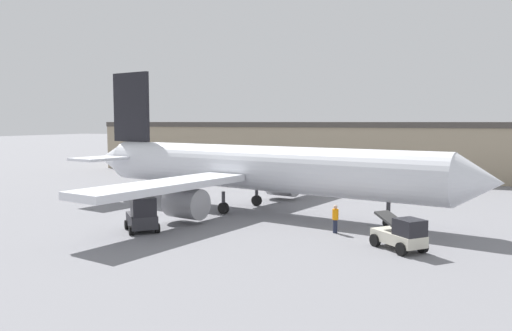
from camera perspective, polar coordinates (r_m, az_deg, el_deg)
ground_plane at (r=40.70m, az=0.00°, el=-5.26°), size 400.00×400.00×0.00m
terminal_building at (r=71.31m, az=13.05°, el=1.96°), size 79.42×15.38×7.22m
airplane at (r=40.79m, az=-1.16°, el=-0.26°), size 37.41×31.55×11.95m
ground_crew_worker at (r=33.19m, az=9.05°, el=-5.96°), size 0.41×0.41×1.84m
baggage_tug at (r=33.96m, az=-12.87°, el=-5.66°), size 3.23×3.21×2.35m
belt_loader_truck at (r=29.57m, az=16.27°, el=-7.55°), size 3.40×3.31×1.99m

